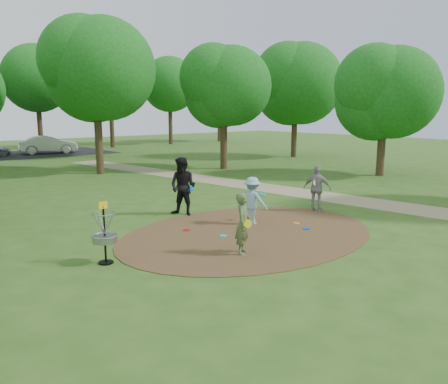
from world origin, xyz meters
TOP-DOWN VIEW (x-y plane):
  - ground at (0.00, 0.00)m, footprint 100.00×100.00m
  - dirt_clearing at (0.00, 0.00)m, footprint 8.40×8.40m
  - footpath at (6.50, 2.00)m, footprint 7.55×39.89m
  - parking_lot at (2.00, 30.00)m, footprint 14.00×8.00m
  - player_observer_with_disc at (-1.46, -1.32)m, footprint 0.70×0.66m
  - player_throwing_with_disc at (0.81, 0.74)m, footprint 1.16×1.16m
  - player_walking_with_disc at (-0.20, 3.21)m, footprint 1.14×1.24m
  - player_waiting_with_disc at (3.93, 0.58)m, footprint 0.83×1.08m
  - disc_ground_cyan at (-0.85, 0.22)m, footprint 0.22×0.22m
  - disc_ground_blue at (1.65, -0.87)m, footprint 0.22×0.22m
  - disc_ground_red at (-1.32, 1.42)m, footprint 0.22×0.22m
  - car_right at (3.79, 29.51)m, footprint 4.93×2.52m
  - disc_ground_orange at (1.92, -0.20)m, footprint 0.22×0.22m
  - disc_golf_basket at (-4.50, 0.30)m, footprint 0.63×0.63m
  - tree_ring at (2.17, 9.52)m, footprint 37.90×45.92m

SIDE VIEW (x-z plane):
  - ground at x=0.00m, z-range 0.00..0.00m
  - parking_lot at x=2.00m, z-range 0.00..0.01m
  - footpath at x=6.50m, z-range 0.00..0.01m
  - dirt_clearing at x=0.00m, z-range 0.00..0.02m
  - disc_ground_cyan at x=-0.85m, z-range 0.02..0.04m
  - disc_ground_blue at x=1.65m, z-range 0.02..0.04m
  - disc_ground_red at x=-1.32m, z-range 0.02..0.04m
  - disc_ground_orange at x=1.92m, z-range 0.02..0.04m
  - car_right at x=3.79m, z-range 0.00..1.55m
  - player_throwing_with_disc at x=0.81m, z-range 0.00..1.56m
  - player_observer_with_disc at x=-1.46m, z-range 0.00..1.61m
  - player_waiting_with_disc at x=3.93m, z-range 0.00..1.70m
  - disc_golf_basket at x=-4.50m, z-range 0.10..1.64m
  - player_walking_with_disc at x=-0.20m, z-range 0.00..2.06m
  - tree_ring at x=2.17m, z-range 0.58..9.87m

